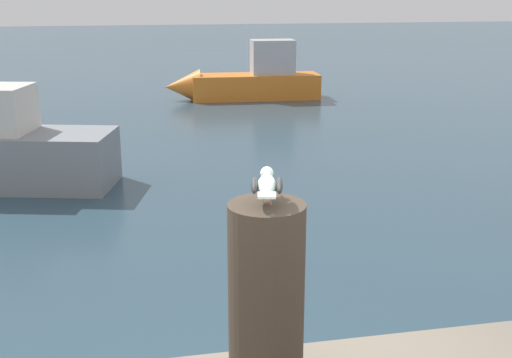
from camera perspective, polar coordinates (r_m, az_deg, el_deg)
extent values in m
cylinder|color=#382D23|center=(3.17, 0.92, -10.25)|extent=(0.37, 0.37, 0.93)
cylinder|color=tan|center=(2.98, 1.31, -1.99)|extent=(0.01, 0.01, 0.04)
cylinder|color=tan|center=(2.98, 0.61, -1.98)|extent=(0.01, 0.01, 0.04)
ellipsoid|color=silver|center=(2.96, 0.97, -0.69)|extent=(0.14, 0.24, 0.10)
sphere|color=silver|center=(3.08, 0.97, 0.53)|extent=(0.06, 0.06, 0.06)
cone|color=yellow|center=(3.14, 0.97, 0.73)|extent=(0.03, 0.05, 0.02)
cube|color=silver|center=(2.82, 0.97, -1.45)|extent=(0.09, 0.09, 0.01)
ellipsoid|color=#2A2A2A|center=(2.95, 2.07, -0.56)|extent=(0.07, 0.19, 0.06)
ellipsoid|color=#2A2A2A|center=(2.95, -0.14, -0.55)|extent=(0.07, 0.19, 0.06)
cube|color=orange|center=(19.60, -0.05, 8.19)|extent=(3.86, 1.36, 0.73)
cone|color=orange|center=(19.41, -6.52, 8.12)|extent=(1.09, 1.09, 1.03)
cube|color=#B2B2B7|center=(19.58, 1.48, 10.75)|extent=(1.31, 0.91, 1.01)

